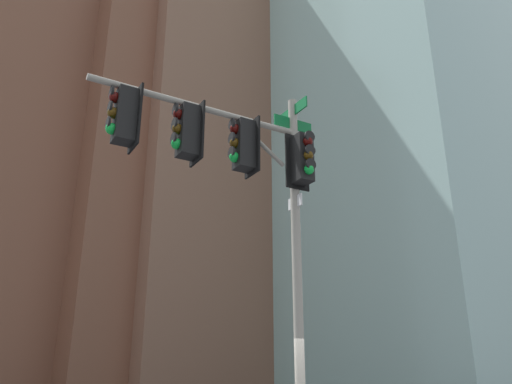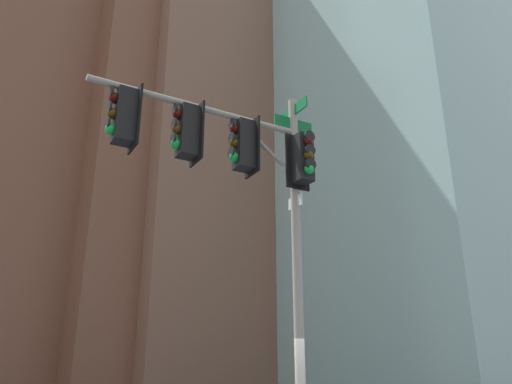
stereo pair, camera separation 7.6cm
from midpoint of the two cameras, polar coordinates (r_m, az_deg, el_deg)
name	(u,v)px [view 2 (the right image)]	position (r m, az deg, el deg)	size (l,w,h in m)	color
signal_pole_assembly	(238,170)	(9.67, -1.73, 2.42)	(1.32, 4.65, 7.40)	#9E998C
building_brick_nearside	(188,153)	(59.45, -7.52, 4.26)	(19.25, 16.47, 52.35)	#845B47
building_brick_midblock	(137,199)	(55.11, -13.00, -0.81)	(16.28, 15.12, 39.09)	brown
building_glass_tower	(407,74)	(66.65, 16.44, 12.44)	(26.19, 31.66, 73.53)	#9EC6C1
building_brick_farside	(31,149)	(57.32, -23.67, 4.39)	(17.49, 18.72, 47.87)	brown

